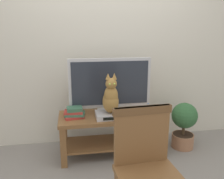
# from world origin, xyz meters

# --- Properties ---
(ground_plane) EXTENTS (12.00, 12.00, 0.00)m
(ground_plane) POSITION_xyz_m (0.00, 0.00, 0.00)
(ground_plane) COLOR gray
(back_wall) EXTENTS (7.00, 0.12, 2.80)m
(back_wall) POSITION_xyz_m (0.00, 1.00, 1.40)
(back_wall) COLOR beige
(back_wall) RESTS_ON ground
(tv_stand) EXTENTS (1.26, 0.52, 0.52)m
(tv_stand) POSITION_xyz_m (0.01, 0.50, 0.37)
(tv_stand) COLOR brown
(tv_stand) RESTS_ON ground
(tv) EXTENTS (1.00, 0.20, 0.68)m
(tv) POSITION_xyz_m (0.01, 0.59, 0.88)
(tv) COLOR #B7B7BC
(tv) RESTS_ON tv_stand
(media_box) EXTENTS (0.35, 0.24, 0.07)m
(media_box) POSITION_xyz_m (-0.01, 0.40, 0.56)
(media_box) COLOR #BCBCC1
(media_box) RESTS_ON tv_stand
(cat) EXTENTS (0.19, 0.31, 0.47)m
(cat) POSITION_xyz_m (-0.01, 0.39, 0.77)
(cat) COLOR olive
(cat) RESTS_ON media_box
(wooden_chair) EXTENTS (0.49, 0.49, 0.98)m
(wooden_chair) POSITION_xyz_m (0.07, -0.70, 0.58)
(wooden_chair) COLOR brown
(wooden_chair) RESTS_ON ground
(book_stack) EXTENTS (0.26, 0.21, 0.12)m
(book_stack) POSITION_xyz_m (-0.43, 0.49, 0.58)
(book_stack) COLOR #B2332D
(book_stack) RESTS_ON tv_stand
(potted_plant) EXTENTS (0.33, 0.33, 0.61)m
(potted_plant) POSITION_xyz_m (0.98, 0.51, 0.34)
(potted_plant) COLOR #9E6B4C
(potted_plant) RESTS_ON ground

